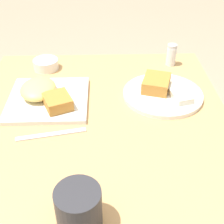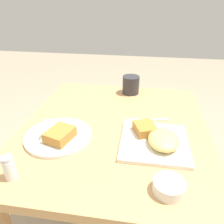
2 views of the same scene
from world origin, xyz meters
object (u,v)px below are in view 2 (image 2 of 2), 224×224
(plate_oval_far, at_px, (58,135))
(coffee_mug, at_px, (131,85))
(salt_shaker, at_px, (10,169))
(butter_knife, at_px, (147,120))
(sauce_ramekin, at_px, (169,186))
(plate_square_near, at_px, (156,139))

(plate_oval_far, distance_m, coffee_mug, 0.53)
(salt_shaker, bearing_deg, butter_knife, -44.92)
(salt_shaker, height_order, butter_knife, salt_shaker)
(sauce_ramekin, xyz_separation_m, coffee_mug, (0.67, 0.16, 0.03))
(plate_square_near, bearing_deg, sauce_ramekin, -172.27)
(butter_knife, bearing_deg, salt_shaker, 34.03)
(plate_square_near, distance_m, butter_knife, 0.17)
(sauce_ramekin, bearing_deg, salt_shaker, 92.39)
(coffee_mug, bearing_deg, plate_square_near, -163.81)
(plate_oval_far, bearing_deg, butter_knife, -60.76)
(sauce_ramekin, relative_size, salt_shaker, 1.12)
(plate_oval_far, height_order, salt_shaker, salt_shaker)
(plate_oval_far, bearing_deg, salt_shaker, 162.88)
(plate_square_near, relative_size, salt_shaker, 3.06)
(sauce_ramekin, bearing_deg, butter_knife, 9.75)
(sauce_ramekin, bearing_deg, coffee_mug, 13.49)
(salt_shaker, relative_size, butter_knife, 0.42)
(sauce_ramekin, height_order, coffee_mug, coffee_mug)
(plate_oval_far, bearing_deg, plate_square_near, -86.68)
(butter_knife, bearing_deg, sauce_ramekin, 88.70)
(butter_knife, relative_size, coffee_mug, 1.98)
(coffee_mug, bearing_deg, butter_knife, -161.58)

